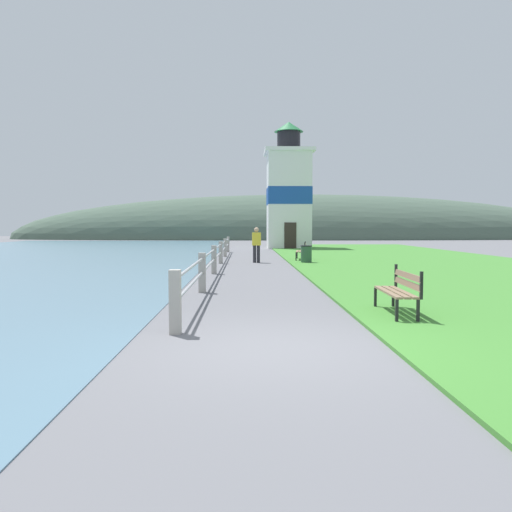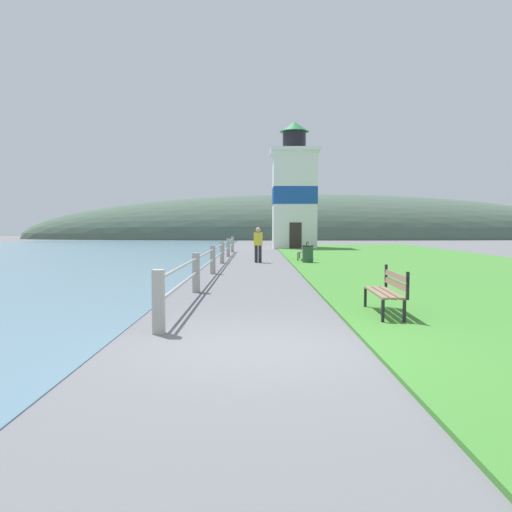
# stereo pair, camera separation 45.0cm
# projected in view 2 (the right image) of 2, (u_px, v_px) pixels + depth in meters

# --- Properties ---
(ground_plane) EXTENTS (160.00, 160.00, 0.00)m
(ground_plane) POSITION_uv_depth(u_px,v_px,m) (252.00, 349.00, 7.04)
(ground_plane) COLOR slate
(grass_verge) EXTENTS (12.00, 46.17, 0.06)m
(grass_verge) POSITION_uv_depth(u_px,v_px,m) (423.00, 264.00, 22.42)
(grass_verge) COLOR #428433
(grass_verge) RESTS_ON ground_plane
(seawall_railing) EXTENTS (0.18, 25.35, 1.03)m
(seawall_railing) POSITION_uv_depth(u_px,v_px,m) (216.00, 253.00, 20.55)
(seawall_railing) COLOR #A8A399
(seawall_railing) RESTS_ON ground_plane
(park_bench_near) EXTENTS (0.53, 1.72, 0.94)m
(park_bench_near) POSITION_uv_depth(u_px,v_px,m) (386.00, 289.00, 9.47)
(park_bench_near) COLOR #846B51
(park_bench_near) RESTS_ON ground_plane
(park_bench_midway) EXTENTS (0.71, 1.85, 0.94)m
(park_bench_midway) POSITION_uv_depth(u_px,v_px,m) (303.00, 250.00, 24.86)
(park_bench_midway) COLOR #846B51
(park_bench_midway) RESTS_ON ground_plane
(lighthouse) EXTENTS (3.76, 3.76, 9.75)m
(lighthouse) POSITION_uv_depth(u_px,v_px,m) (292.00, 193.00, 38.66)
(lighthouse) COLOR white
(lighthouse) RESTS_ON ground_plane
(person_strolling) EXTENTS (0.41, 0.23, 1.67)m
(person_strolling) POSITION_uv_depth(u_px,v_px,m) (256.00, 244.00, 23.57)
(person_strolling) COLOR #28282D
(person_strolling) RESTS_ON ground_plane
(trash_bin) EXTENTS (0.54, 0.54, 0.84)m
(trash_bin) POSITION_uv_depth(u_px,v_px,m) (306.00, 255.00, 22.91)
(trash_bin) COLOR #2D5138
(trash_bin) RESTS_ON ground_plane
(distant_hillside) EXTENTS (80.00, 16.00, 12.00)m
(distant_hillside) POSITION_uv_depth(u_px,v_px,m) (313.00, 239.00, 67.74)
(distant_hillside) COLOR #475B4C
(distant_hillside) RESTS_ON ground_plane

